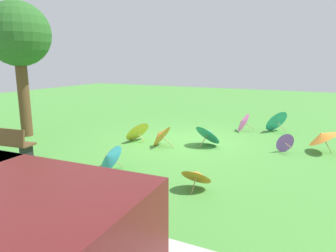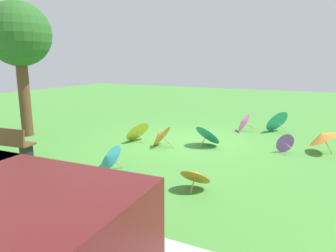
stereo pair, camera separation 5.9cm
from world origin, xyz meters
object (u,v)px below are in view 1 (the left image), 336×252
park_bench (5,143)px  parasol_orange_0 (160,135)px  parasol_orange_1 (322,136)px  parasol_yellow_0 (136,130)px  parasol_pink_0 (242,122)px  parasol_purple_0 (284,142)px  parasol_teal_2 (209,133)px  parasol_teal_1 (275,120)px  parasol_teal_0 (109,157)px  shade_tree (18,36)px  parasol_orange_2 (197,175)px

park_bench → parasol_orange_0: (-3.11, -3.06, -0.10)m
parasol_orange_1 → parasol_orange_0: bearing=18.6°
parasol_yellow_0 → parasol_pink_0: bearing=-132.5°
parasol_purple_0 → parasol_teal_2: size_ratio=0.54×
parasol_pink_0 → parasol_orange_0: bearing=61.2°
parasol_purple_0 → parasol_teal_1: parasol_teal_1 is taller
parasol_orange_1 → parasol_pink_0: size_ratio=1.02×
park_bench → parasol_purple_0: bearing=-148.1°
park_bench → parasol_yellow_0: size_ratio=1.61×
parasol_teal_0 → parasol_teal_2: bearing=-113.9°
parasol_purple_0 → parasol_teal_1: (0.66, -2.71, 0.16)m
shade_tree → parasol_orange_1: shade_tree is taller
shade_tree → parasol_orange_2: bearing=166.6°
park_bench → parasol_orange_1: size_ratio=1.82×
shade_tree → parasol_pink_0: 8.46m
shade_tree → parasol_purple_0: shade_tree is taller
parasol_teal_0 → parasol_teal_2: 3.53m
parasol_teal_0 → parasol_teal_2: size_ratio=0.87×
parasol_orange_0 → parasol_orange_1: 4.79m
parasol_teal_0 → parasol_orange_2: (-2.35, 0.11, -0.01)m
parasol_purple_0 → parasol_yellow_0: 4.64m
parasol_orange_1 → parasol_pink_0: parasol_orange_1 is taller
parasol_teal_0 → parasol_orange_1: parasol_orange_1 is taller
parasol_orange_2 → parasol_yellow_0: size_ratio=0.64×
park_bench → parasol_teal_1: (-6.00, -6.87, -0.02)m
parasol_pink_0 → parasol_teal_2: bearing=80.1°
parasol_pink_0 → parasol_teal_1: bearing=-153.4°
parasol_orange_0 → parasol_teal_0: parasol_orange_0 is taller
parasol_orange_1 → parasol_orange_2: (2.27, 4.14, -0.17)m
shade_tree → parasol_teal_0: bearing=161.8°
park_bench → parasol_teal_1: bearing=-131.2°
parasol_teal_0 → parasol_orange_1: (-4.62, -4.02, 0.16)m
park_bench → shade_tree: size_ratio=0.36×
parasol_orange_0 → parasol_teal_2: 1.54m
parasol_teal_2 → parasol_orange_2: size_ratio=1.69×
park_bench → parasol_pink_0: 7.99m
parasol_orange_2 → parasol_yellow_0: parasol_yellow_0 is taller
parasol_teal_0 → parasol_orange_1: bearing=-139.0°
parasol_orange_1 → parasol_teal_1: bearing=-54.1°
parasol_orange_1 → parasol_teal_2: bearing=14.0°
parasol_orange_0 → parasol_teal_0: size_ratio=0.85×
parasol_yellow_0 → park_bench: bearing=57.2°
parasol_yellow_0 → parasol_teal_1: bearing=-137.3°
parasol_teal_1 → parasol_orange_2: bearing=84.5°
parasol_orange_2 → parasol_yellow_0: 4.32m
parasol_teal_1 → parasol_orange_2: parasol_teal_1 is taller
shade_tree → parasol_teal_0: size_ratio=4.76×
parasol_purple_0 → parasol_teal_0: bearing=44.6°
parasol_yellow_0 → parasol_teal_0: bearing=108.7°
parasol_teal_0 → parasol_pink_0: bearing=-108.0°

